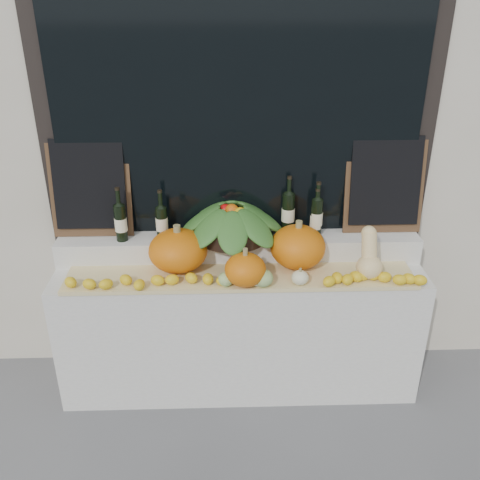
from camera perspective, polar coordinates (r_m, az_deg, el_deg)
The scene contains 18 objects.
storefront_facade at distance 3.65m, azimuth -0.43°, elevation 21.92°, with size 7.00×0.94×4.50m.
display_sill at distance 3.58m, azimuth -0.04°, elevation -9.25°, with size 2.30×0.55×0.88m, color silver.
rear_tier at distance 3.44m, azimuth -0.12°, elevation -0.73°, with size 2.30×0.25×0.16m, color silver.
straw_bedding at distance 3.23m, azimuth 0.03°, elevation -4.01°, with size 2.10×0.32×0.03m, color tan.
pumpkin_left at distance 3.26m, azimuth -6.62°, elevation -1.12°, with size 0.36×0.36×0.26m, color orange.
pumpkin_right at distance 3.29m, azimuth 6.18°, elevation -0.73°, with size 0.34×0.34×0.27m, color orange.
pumpkin_center at distance 3.09m, azimuth 0.56°, elevation -3.18°, with size 0.24×0.24×0.19m, color orange.
butternut_squash at distance 3.26m, azimuth 13.62°, elevation -1.85°, with size 0.16×0.21×0.30m.
decorative_gourds at distance 3.11m, azimuth 1.86°, elevation -4.01°, with size 0.53×0.13×0.15m.
lemon_heap at distance 3.12m, azimuth 0.09°, elevation -4.33°, with size 2.20×0.16×0.06m, color yellow, non-canonical shape.
produce_bowl at distance 3.35m, azimuth -0.87°, elevation 2.03°, with size 0.70×0.70×0.23m.
wine_bottle_far_left at distance 3.38m, azimuth -12.61°, elevation 1.88°, with size 0.08×0.08×0.35m.
wine_bottle_near_left at distance 3.38m, azimuth -8.35°, elevation 1.96°, with size 0.08×0.08×0.32m.
wine_bottle_tall at distance 3.42m, azimuth 5.16°, elevation 2.94°, with size 0.08×0.08×0.38m.
wine_bottle_near_right at distance 3.40m, azimuth 8.17°, elevation 2.50°, with size 0.08×0.08×0.36m.
wine_bottle_far_right at distance 3.41m, azimuth 8.11°, elevation 2.17°, with size 0.08×0.08×0.31m.
chalkboard_left at distance 3.44m, azimuth -15.74°, elevation 5.53°, with size 0.50×0.12×0.62m.
chalkboard_right at distance 3.49m, azimuth 15.22°, elevation 5.88°, with size 0.50×0.12×0.62m.
Camera 1 is at (-0.09, -1.39, 2.52)m, focal length 40.00 mm.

